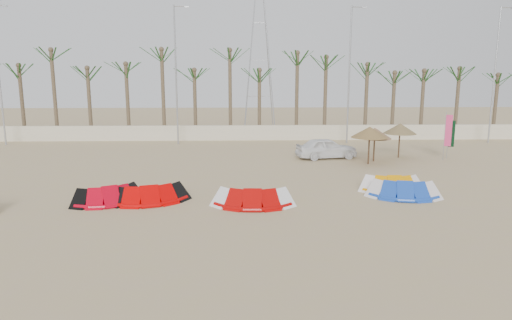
{
  "coord_description": "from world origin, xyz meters",
  "views": [
    {
      "loc": [
        -0.71,
        -17.36,
        5.78
      ],
      "look_at": [
        0.0,
        6.0,
        1.3
      ],
      "focal_mm": 32.0,
      "sensor_mm": 36.0,
      "label": 1
    }
  ],
  "objects_px": {
    "kite_blue": "(402,188)",
    "parasol_left": "(370,132)",
    "kite_red_mid": "(150,192)",
    "kite_red_right": "(253,195)",
    "kite_orange": "(391,182)",
    "car": "(326,148)",
    "parasol_mid": "(375,133)",
    "kite_red_left": "(111,193)",
    "parasol_right": "(400,129)"
  },
  "relations": [
    {
      "from": "kite_red_mid",
      "to": "kite_orange",
      "type": "relative_size",
      "value": 1.22
    },
    {
      "from": "kite_red_left",
      "to": "parasol_left",
      "type": "bearing_deg",
      "value": 30.59
    },
    {
      "from": "parasol_mid",
      "to": "car",
      "type": "distance_m",
      "value": 3.38
    },
    {
      "from": "kite_red_right",
      "to": "kite_blue",
      "type": "bearing_deg",
      "value": 9.12
    },
    {
      "from": "kite_blue",
      "to": "parasol_left",
      "type": "relative_size",
      "value": 1.46
    },
    {
      "from": "kite_red_mid",
      "to": "kite_red_right",
      "type": "distance_m",
      "value": 4.76
    },
    {
      "from": "parasol_mid",
      "to": "parasol_left",
      "type": "bearing_deg",
      "value": -123.97
    },
    {
      "from": "parasol_mid",
      "to": "car",
      "type": "bearing_deg",
      "value": 158.23
    },
    {
      "from": "car",
      "to": "parasol_mid",
      "type": "bearing_deg",
      "value": -122.88
    },
    {
      "from": "kite_red_mid",
      "to": "kite_blue",
      "type": "xyz_separation_m",
      "value": [
        11.8,
        0.39,
        -0.0
      ]
    },
    {
      "from": "kite_blue",
      "to": "car",
      "type": "bearing_deg",
      "value": 100.37
    },
    {
      "from": "kite_red_right",
      "to": "parasol_right",
      "type": "relative_size",
      "value": 1.51
    },
    {
      "from": "kite_orange",
      "to": "kite_blue",
      "type": "xyz_separation_m",
      "value": [
        0.14,
        -1.12,
        0.0
      ]
    },
    {
      "from": "parasol_left",
      "to": "parasol_right",
      "type": "xyz_separation_m",
      "value": [
        2.72,
        2.23,
        -0.05
      ]
    },
    {
      "from": "kite_blue",
      "to": "parasol_mid",
      "type": "distance_m",
      "value": 8.85
    },
    {
      "from": "kite_orange",
      "to": "car",
      "type": "xyz_separation_m",
      "value": [
        -1.66,
        8.71,
        0.29
      ]
    },
    {
      "from": "kite_red_mid",
      "to": "parasol_left",
      "type": "xyz_separation_m",
      "value": [
        12.35,
        8.16,
        1.65
      ]
    },
    {
      "from": "parasol_left",
      "to": "car",
      "type": "relative_size",
      "value": 0.58
    },
    {
      "from": "kite_red_mid",
      "to": "parasol_left",
      "type": "bearing_deg",
      "value": 33.45
    },
    {
      "from": "parasol_left",
      "to": "parasol_right",
      "type": "height_order",
      "value": "parasol_left"
    },
    {
      "from": "kite_orange",
      "to": "parasol_mid",
      "type": "xyz_separation_m",
      "value": [
        1.29,
        7.53,
        1.47
      ]
    },
    {
      "from": "kite_orange",
      "to": "kite_blue",
      "type": "distance_m",
      "value": 1.13
    },
    {
      "from": "parasol_mid",
      "to": "kite_orange",
      "type": "bearing_deg",
      "value": -99.7
    },
    {
      "from": "kite_orange",
      "to": "parasol_right",
      "type": "xyz_separation_m",
      "value": [
        3.41,
        8.87,
        1.6
      ]
    },
    {
      "from": "kite_orange",
      "to": "kite_red_right",
      "type": "bearing_deg",
      "value": -162.0
    },
    {
      "from": "parasol_left",
      "to": "car",
      "type": "xyz_separation_m",
      "value": [
        -2.35,
        2.06,
        -1.36
      ]
    },
    {
      "from": "parasol_mid",
      "to": "car",
      "type": "xyz_separation_m",
      "value": [
        -2.95,
        1.18,
        -1.17
      ]
    },
    {
      "from": "parasol_mid",
      "to": "parasol_right",
      "type": "relative_size",
      "value": 0.94
    },
    {
      "from": "kite_red_right",
      "to": "parasol_left",
      "type": "xyz_separation_m",
      "value": [
        7.66,
        8.91,
        1.65
      ]
    },
    {
      "from": "kite_red_left",
      "to": "kite_red_mid",
      "type": "height_order",
      "value": "same"
    },
    {
      "from": "kite_red_left",
      "to": "parasol_mid",
      "type": "height_order",
      "value": "parasol_mid"
    },
    {
      "from": "kite_red_mid",
      "to": "parasol_left",
      "type": "height_order",
      "value": "parasol_left"
    },
    {
      "from": "kite_red_mid",
      "to": "parasol_right",
      "type": "height_order",
      "value": "parasol_right"
    },
    {
      "from": "parasol_left",
      "to": "car",
      "type": "distance_m",
      "value": 3.41
    },
    {
      "from": "kite_orange",
      "to": "car",
      "type": "bearing_deg",
      "value": 100.79
    },
    {
      "from": "kite_red_right",
      "to": "parasol_right",
      "type": "distance_m",
      "value": 15.31
    },
    {
      "from": "kite_red_right",
      "to": "kite_blue",
      "type": "xyz_separation_m",
      "value": [
        7.11,
        1.14,
        -0.0
      ]
    },
    {
      "from": "parasol_right",
      "to": "kite_red_right",
      "type": "bearing_deg",
      "value": -132.99
    },
    {
      "from": "kite_orange",
      "to": "parasol_right",
      "type": "height_order",
      "value": "parasol_right"
    },
    {
      "from": "parasol_left",
      "to": "parasol_mid",
      "type": "xyz_separation_m",
      "value": [
        0.6,
        0.89,
        -0.18
      ]
    },
    {
      "from": "kite_blue",
      "to": "parasol_right",
      "type": "bearing_deg",
      "value": 71.86
    },
    {
      "from": "kite_red_left",
      "to": "car",
      "type": "bearing_deg",
      "value": 41.52
    },
    {
      "from": "kite_blue",
      "to": "parasol_right",
      "type": "distance_m",
      "value": 10.64
    },
    {
      "from": "parasol_left",
      "to": "parasol_mid",
      "type": "distance_m",
      "value": 1.08
    },
    {
      "from": "kite_red_mid",
      "to": "parasol_mid",
      "type": "distance_m",
      "value": 15.87
    },
    {
      "from": "kite_red_mid",
      "to": "parasol_mid",
      "type": "bearing_deg",
      "value": 34.94
    },
    {
      "from": "kite_red_right",
      "to": "kite_orange",
      "type": "distance_m",
      "value": 7.33
    },
    {
      "from": "car",
      "to": "parasol_left",
      "type": "bearing_deg",
      "value": -142.41
    },
    {
      "from": "parasol_mid",
      "to": "parasol_right",
      "type": "height_order",
      "value": "parasol_right"
    },
    {
      "from": "parasol_right",
      "to": "car",
      "type": "height_order",
      "value": "parasol_right"
    }
  ]
}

